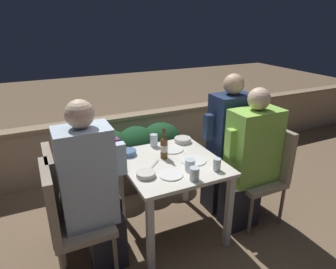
% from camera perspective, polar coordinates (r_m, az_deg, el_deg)
% --- Properties ---
extents(ground_plane, '(16.00, 16.00, 0.00)m').
position_cam_1_polar(ground_plane, '(2.92, 0.56, -17.77)').
color(ground_plane, '#7A6047').
extents(parapet_wall, '(9.00, 0.18, 0.71)m').
position_cam_1_polar(parapet_wall, '(3.87, -8.51, -1.34)').
color(parapet_wall, tan).
rests_on(parapet_wall, ground_plane).
extents(dining_table, '(0.80, 0.85, 0.72)m').
position_cam_1_polar(dining_table, '(2.57, 0.61, -7.22)').
color(dining_table, silver).
rests_on(dining_table, ground_plane).
extents(planter_hedge, '(1.09, 0.47, 0.72)m').
position_cam_1_polar(planter_hedge, '(3.41, -5.91, -3.71)').
color(planter_hedge, brown).
rests_on(planter_hedge, ground_plane).
extents(chair_left_near, '(0.43, 0.43, 0.93)m').
position_cam_1_polar(chair_left_near, '(2.30, -18.84, -14.24)').
color(chair_left_near, gray).
rests_on(chair_left_near, ground_plane).
extents(person_blue_shirt, '(0.47, 0.26, 1.37)m').
position_cam_1_polar(person_blue_shirt, '(2.24, -14.19, -10.36)').
color(person_blue_shirt, '#282833').
rests_on(person_blue_shirt, ground_plane).
extents(chair_left_far, '(0.43, 0.43, 0.93)m').
position_cam_1_polar(chair_left_far, '(2.54, -18.87, -10.60)').
color(chair_left_far, gray).
rests_on(chair_left_far, ground_plane).
extents(person_purple_stripe, '(0.49, 0.26, 1.24)m').
position_cam_1_polar(person_purple_stripe, '(2.52, -14.49, -8.33)').
color(person_purple_stripe, '#282833').
rests_on(person_purple_stripe, ground_plane).
extents(chair_right_near, '(0.43, 0.43, 0.93)m').
position_cam_1_polar(chair_right_near, '(2.95, 18.04, -5.79)').
color(chair_right_near, gray).
rests_on(chair_right_near, ground_plane).
extents(person_green_blouse, '(0.51, 0.26, 1.31)m').
position_cam_1_polar(person_green_blouse, '(2.78, 15.23, -4.75)').
color(person_green_blouse, '#282833').
rests_on(person_green_blouse, ground_plane).
extents(chair_right_far, '(0.43, 0.43, 0.93)m').
position_cam_1_polar(chair_right_far, '(3.14, 13.85, -3.60)').
color(chair_right_far, gray).
rests_on(chair_right_far, ground_plane).
extents(person_navy_jumper, '(0.47, 0.26, 1.38)m').
position_cam_1_polar(person_navy_jumper, '(2.96, 11.09, -1.76)').
color(person_navy_jumper, '#282833').
rests_on(person_navy_jumper, ground_plane).
extents(beer_bottle, '(0.06, 0.06, 0.27)m').
position_cam_1_polar(beer_bottle, '(2.54, -0.76, -2.37)').
color(beer_bottle, brown).
rests_on(beer_bottle, dining_table).
extents(plate_0, '(0.21, 0.21, 0.01)m').
position_cam_1_polar(plate_0, '(2.73, 0.76, -2.84)').
color(plate_0, white).
rests_on(plate_0, dining_table).
extents(plate_1, '(0.22, 0.22, 0.01)m').
position_cam_1_polar(plate_1, '(2.54, 4.86, -4.93)').
color(plate_1, white).
rests_on(plate_1, dining_table).
extents(plate_2, '(0.19, 0.19, 0.01)m').
position_cam_1_polar(plate_2, '(2.31, 0.56, -7.68)').
color(plate_2, white).
rests_on(plate_2, dining_table).
extents(bowl_0, '(0.16, 0.16, 0.05)m').
position_cam_1_polar(bowl_0, '(2.89, 2.80, -0.99)').
color(bowl_0, beige).
rests_on(bowl_0, dining_table).
extents(bowl_1, '(0.14, 0.14, 0.05)m').
position_cam_1_polar(bowl_1, '(2.65, -7.63, -3.36)').
color(bowl_1, '#4C709E').
rests_on(bowl_1, dining_table).
extents(bowl_2, '(0.15, 0.15, 0.04)m').
position_cam_1_polar(bowl_2, '(2.30, -4.24, -7.50)').
color(bowl_2, beige).
rests_on(bowl_2, dining_table).
extents(glass_cup_0, '(0.07, 0.07, 0.12)m').
position_cam_1_polar(glass_cup_0, '(2.79, -2.72, -1.12)').
color(glass_cup_0, silver).
rests_on(glass_cup_0, dining_table).
extents(glass_cup_1, '(0.07, 0.07, 0.10)m').
position_cam_1_polar(glass_cup_1, '(2.24, 5.06, -7.47)').
color(glass_cup_1, silver).
rests_on(glass_cup_1, dining_table).
extents(glass_cup_2, '(0.08, 0.08, 0.09)m').
position_cam_1_polar(glass_cup_2, '(2.37, 4.21, -5.81)').
color(glass_cup_2, silver).
rests_on(glass_cup_2, dining_table).
extents(glass_cup_3, '(0.06, 0.06, 0.10)m').
position_cam_1_polar(glass_cup_3, '(2.40, 9.29, -5.66)').
color(glass_cup_3, silver).
rests_on(glass_cup_3, dining_table).
extents(fork_0, '(0.14, 0.13, 0.01)m').
position_cam_1_polar(fork_0, '(2.46, -2.71, -5.77)').
color(fork_0, silver).
rests_on(fork_0, dining_table).
extents(potted_plant, '(0.31, 0.31, 0.73)m').
position_cam_1_polar(potted_plant, '(3.92, 13.24, 0.00)').
color(potted_plant, '#B2A899').
rests_on(potted_plant, ground_plane).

